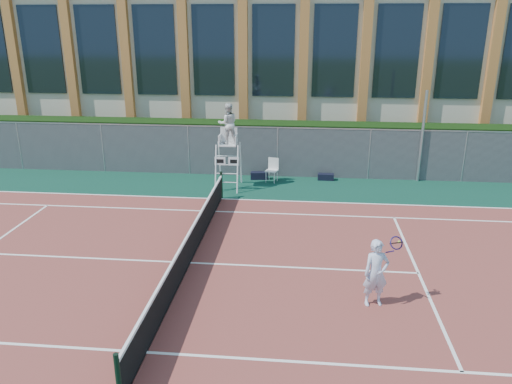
# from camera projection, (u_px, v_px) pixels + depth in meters

# --- Properties ---
(ground) EXTENTS (120.00, 120.00, 0.00)m
(ground) POSITION_uv_depth(u_px,v_px,m) (190.00, 264.00, 14.30)
(ground) COLOR #233814
(apron) EXTENTS (36.00, 20.00, 0.01)m
(apron) POSITION_uv_depth(u_px,v_px,m) (197.00, 249.00, 15.24)
(apron) COLOR #0C3629
(apron) RESTS_ON ground
(tennis_court) EXTENTS (23.77, 10.97, 0.02)m
(tennis_court) POSITION_uv_depth(u_px,v_px,m) (190.00, 263.00, 14.29)
(tennis_court) COLOR brown
(tennis_court) RESTS_ON apron
(tennis_net) EXTENTS (0.10, 11.30, 1.10)m
(tennis_net) POSITION_uv_depth(u_px,v_px,m) (189.00, 247.00, 14.13)
(tennis_net) COLOR black
(tennis_net) RESTS_ON ground
(fence) EXTENTS (40.00, 0.06, 2.20)m
(fence) POSITION_uv_depth(u_px,v_px,m) (233.00, 151.00, 22.23)
(fence) COLOR #595E60
(fence) RESTS_ON ground
(hedge) EXTENTS (40.00, 1.40, 2.20)m
(hedge) POSITION_uv_depth(u_px,v_px,m) (236.00, 145.00, 23.36)
(hedge) COLOR black
(hedge) RESTS_ON ground
(building) EXTENTS (45.00, 10.60, 8.22)m
(building) POSITION_uv_depth(u_px,v_px,m) (254.00, 65.00, 29.86)
(building) COLOR beige
(building) RESTS_ON ground
(steel_pole) EXTENTS (0.12, 0.12, 3.92)m
(steel_pole) POSITION_uv_depth(u_px,v_px,m) (422.00, 137.00, 21.11)
(steel_pole) COLOR #9EA0A5
(steel_pole) RESTS_ON ground
(umpire_chair) EXTENTS (0.99, 1.53, 3.55)m
(umpire_chair) POSITION_uv_depth(u_px,v_px,m) (228.00, 126.00, 20.09)
(umpire_chair) COLOR white
(umpire_chair) RESTS_ON ground
(plastic_chair) EXTENTS (0.58, 0.58, 1.01)m
(plastic_chair) POSITION_uv_depth(u_px,v_px,m) (273.00, 168.00, 21.53)
(plastic_chair) COLOR silver
(plastic_chair) RESTS_ON apron
(sports_bag_near) EXTENTS (0.78, 0.38, 0.32)m
(sports_bag_near) POSITION_uv_depth(u_px,v_px,m) (259.00, 176.00, 21.92)
(sports_bag_near) COLOR black
(sports_bag_near) RESTS_ON apron
(sports_bag_far) EXTENTS (0.69, 0.31, 0.28)m
(sports_bag_far) POSITION_uv_depth(u_px,v_px,m) (326.00, 177.00, 21.82)
(sports_bag_far) COLOR black
(sports_bag_far) RESTS_ON apron
(tennis_player) EXTENTS (0.99, 0.71, 1.71)m
(tennis_player) POSITION_uv_depth(u_px,v_px,m) (376.00, 273.00, 11.93)
(tennis_player) COLOR silver
(tennis_player) RESTS_ON tennis_court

